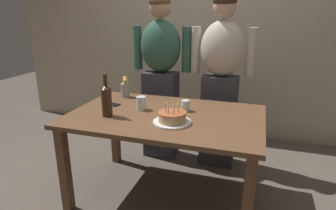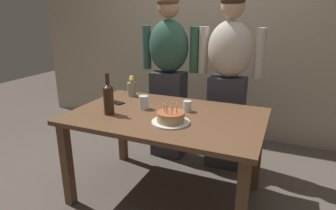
{
  "view_description": "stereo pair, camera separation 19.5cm",
  "coord_description": "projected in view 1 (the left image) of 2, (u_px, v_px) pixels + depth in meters",
  "views": [
    {
      "loc": [
        0.67,
        -2.01,
        1.5
      ],
      "look_at": [
        0.04,
        -0.06,
        0.84
      ],
      "focal_mm": 30.69,
      "sensor_mm": 36.0,
      "label": 1
    },
    {
      "loc": [
        0.85,
        -1.94,
        1.5
      ],
      "look_at": [
        0.04,
        -0.06,
        0.84
      ],
      "focal_mm": 30.69,
      "sensor_mm": 36.0,
      "label": 2
    }
  ],
  "objects": [
    {
      "name": "cell_phone",
      "position": [
        112.0,
        104.0,
        2.49
      ],
      "size": [
        0.16,
        0.1,
        0.01
      ],
      "primitive_type": "cube",
      "rotation": [
        0.0,
        0.0,
        -0.23
      ],
      "color": "black",
      "rests_on": "dining_table"
    },
    {
      "name": "wine_bottle",
      "position": [
        107.0,
        100.0,
        2.18
      ],
      "size": [
        0.08,
        0.08,
        0.33
      ],
      "color": "#382314",
      "rests_on": "dining_table"
    },
    {
      "name": "ground_plane",
      "position": [
        166.0,
        195.0,
        2.48
      ],
      "size": [
        10.0,
        10.0,
        0.0
      ],
      "primitive_type": "plane",
      "color": "#564C44"
    },
    {
      "name": "water_glass_near",
      "position": [
        185.0,
        106.0,
        2.32
      ],
      "size": [
        0.07,
        0.07,
        0.09
      ],
      "primitive_type": "cylinder",
      "color": "silver",
      "rests_on": "dining_table"
    },
    {
      "name": "person_man_bearded",
      "position": [
        161.0,
        77.0,
        2.94
      ],
      "size": [
        0.61,
        0.27,
        1.66
      ],
      "rotation": [
        0.0,
        0.0,
        3.14
      ],
      "color": "#33333D",
      "rests_on": "ground_plane"
    },
    {
      "name": "birthday_cake",
      "position": [
        172.0,
        118.0,
        2.07
      ],
      "size": [
        0.28,
        0.28,
        0.15
      ],
      "color": "white",
      "rests_on": "dining_table"
    },
    {
      "name": "back_wall",
      "position": [
        205.0,
        30.0,
        3.48
      ],
      "size": [
        5.2,
        0.1,
        2.6
      ],
      "primitive_type": "cube",
      "color": "tan",
      "rests_on": "ground_plane"
    },
    {
      "name": "dining_table",
      "position": [
        165.0,
        126.0,
        2.28
      ],
      "size": [
        1.5,
        0.96,
        0.74
      ],
      "color": "brown",
      "rests_on": "ground_plane"
    },
    {
      "name": "flower_vase",
      "position": [
        125.0,
        88.0,
        2.69
      ],
      "size": [
        0.08,
        0.08,
        0.2
      ],
      "color": "#999E93",
      "rests_on": "dining_table"
    },
    {
      "name": "person_woman_cardigan",
      "position": [
        221.0,
        81.0,
        2.76
      ],
      "size": [
        0.61,
        0.27,
        1.66
      ],
      "rotation": [
        0.0,
        0.0,
        3.14
      ],
      "color": "#33333D",
      "rests_on": "ground_plane"
    },
    {
      "name": "water_glass_far",
      "position": [
        141.0,
        103.0,
        2.34
      ],
      "size": [
        0.08,
        0.08,
        0.11
      ],
      "primitive_type": "cylinder",
      "color": "silver",
      "rests_on": "dining_table"
    }
  ]
}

